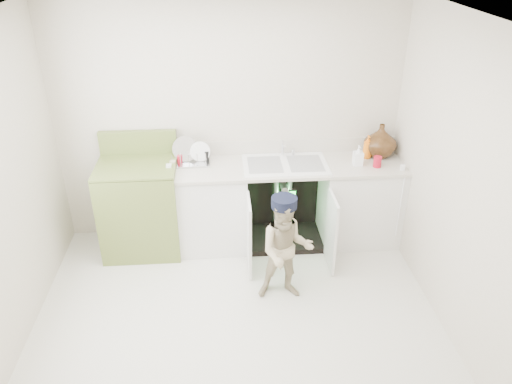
# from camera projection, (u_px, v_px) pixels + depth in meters

# --- Properties ---
(ground) EXTENTS (3.50, 3.50, 0.00)m
(ground) POSITION_uv_depth(u_px,v_px,m) (238.00, 318.00, 4.35)
(ground) COLOR beige
(ground) RESTS_ON ground
(room_shell) EXTENTS (6.00, 5.50, 1.26)m
(room_shell) POSITION_uv_depth(u_px,v_px,m) (235.00, 193.00, 3.76)
(room_shell) COLOR beige
(room_shell) RESTS_ON ground
(counter_run) EXTENTS (2.44, 1.02, 1.25)m
(counter_run) POSITION_uv_depth(u_px,v_px,m) (287.00, 200.00, 5.23)
(counter_run) COLOR white
(counter_run) RESTS_ON ground
(avocado_stove) EXTENTS (0.78, 0.65, 1.21)m
(avocado_stove) POSITION_uv_depth(u_px,v_px,m) (141.00, 206.00, 5.09)
(avocado_stove) COLOR olive
(avocado_stove) RESTS_ON ground
(repair_worker) EXTENTS (0.50, 0.78, 1.02)m
(repair_worker) POSITION_uv_depth(u_px,v_px,m) (286.00, 249.00, 4.39)
(repair_worker) COLOR #C5B48D
(repair_worker) RESTS_ON ground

